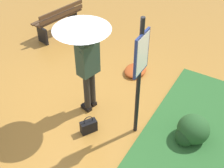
# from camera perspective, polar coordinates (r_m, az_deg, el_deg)

# --- Properties ---
(ground_plane) EXTENTS (18.00, 18.00, 0.00)m
(ground_plane) POSITION_cam_1_polar(r_m,az_deg,el_deg) (6.15, -5.46, -5.07)
(ground_plane) COLOR #B27A33
(person_with_umbrella) EXTENTS (0.96, 0.96, 2.04)m
(person_with_umbrella) POSITION_cam_1_polar(r_m,az_deg,el_deg) (5.22, -5.09, 7.59)
(person_with_umbrella) COLOR #2D2823
(person_with_umbrella) RESTS_ON ground_plane
(info_sign_post) EXTENTS (0.44, 0.07, 2.30)m
(info_sign_post) POSITION_cam_1_polar(r_m,az_deg,el_deg) (4.83, 5.19, 3.07)
(info_sign_post) COLOR black
(info_sign_post) RESTS_ON ground_plane
(handbag) EXTENTS (0.33, 0.28, 0.37)m
(handbag) POSITION_cam_1_polar(r_m,az_deg,el_deg) (5.70, -4.32, -7.74)
(handbag) COLOR black
(handbag) RESTS_ON ground_plane
(park_bench) EXTENTS (1.42, 0.67, 0.75)m
(park_bench) POSITION_cam_1_polar(r_m,az_deg,el_deg) (8.49, -9.79, 11.71)
(park_bench) COLOR black
(park_bench) RESTS_ON ground_plane
(shrub_cluster) EXTENTS (0.62, 0.57, 0.51)m
(shrub_cluster) POSITION_cam_1_polar(r_m,az_deg,el_deg) (5.63, 14.44, -8.30)
(shrub_cluster) COLOR #285628
(shrub_cluster) RESTS_ON ground_plane
(leaf_pile_by_bench) EXTENTS (0.58, 0.47, 0.13)m
(leaf_pile_by_bench) POSITION_cam_1_polar(r_m,az_deg,el_deg) (7.05, 4.30, 2.54)
(leaf_pile_by_bench) COLOR #B74C1E
(leaf_pile_by_bench) RESTS_ON ground_plane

